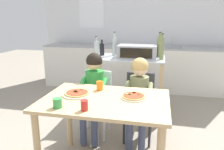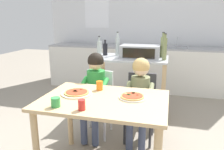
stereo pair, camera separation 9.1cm
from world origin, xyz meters
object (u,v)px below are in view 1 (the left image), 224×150
at_px(bottle_clear_vinegar, 96,49).
at_px(dining_table, 105,111).
at_px(dining_chair_right, 139,101).
at_px(drinking_cup_green, 58,103).
at_px(bottle_slim_sauce, 162,48).
at_px(child_in_green_shirt, 93,86).
at_px(kitchen_island_cart, 127,77).
at_px(pizza_plate_white, 134,96).
at_px(bottle_dark_olive_oil, 159,46).
at_px(child_in_olive_shirt, 139,90).
at_px(toaster_oven, 137,51).
at_px(bottle_brown_beer, 114,46).
at_px(dining_chair_left, 96,98).
at_px(drinking_cup_red, 84,105).
at_px(drinking_cup_orange, 100,86).
at_px(pizza_plate_cream, 77,93).
at_px(bottle_squat_spirits, 102,49).

height_order(bottle_clear_vinegar, dining_table, bottle_clear_vinegar).
bearing_deg(dining_chair_right, drinking_cup_green, -120.76).
relative_size(bottle_slim_sauce, child_in_green_shirt, 0.34).
xyz_separation_m(kitchen_island_cart, pizza_plate_white, (0.25, -1.27, 0.16)).
bearing_deg(child_in_green_shirt, bottle_slim_sauce, 41.25).
distance_m(bottle_clear_vinegar, dining_chair_right, 1.02).
distance_m(bottle_dark_olive_oil, child_in_olive_shirt, 1.02).
height_order(toaster_oven, dining_chair_right, toaster_oven).
xyz_separation_m(toaster_oven, bottle_brown_beer, (-0.37, 0.14, 0.06)).
height_order(child_in_olive_shirt, pizza_plate_white, child_in_olive_shirt).
height_order(child_in_olive_shirt, drinking_cup_green, child_in_olive_shirt).
xyz_separation_m(kitchen_island_cart, toaster_oven, (0.14, -0.01, 0.39)).
relative_size(bottle_slim_sauce, dining_chair_left, 0.45).
relative_size(toaster_oven, drinking_cup_red, 6.38).
xyz_separation_m(child_in_green_shirt, child_in_olive_shirt, (0.54, 0.00, -0.02)).
distance_m(dining_table, child_in_green_shirt, 0.65).
relative_size(bottle_brown_beer, dining_chair_right, 0.44).
bearing_deg(drinking_cup_red, drinking_cup_orange, 91.97).
relative_size(bottle_clear_vinegar, dining_chair_right, 0.38).
bearing_deg(drinking_cup_green, dining_table, 40.38).
relative_size(dining_table, dining_chair_right, 1.43).
bearing_deg(child_in_green_shirt, dining_chair_right, 12.75).
bearing_deg(kitchen_island_cart, bottle_slim_sauce, -10.03).
relative_size(toaster_oven, pizza_plate_white, 2.21).
xyz_separation_m(kitchen_island_cart, dining_table, (-0.00, -1.35, 0.02)).
height_order(bottle_clear_vinegar, child_in_olive_shirt, bottle_clear_vinegar).
height_order(child_in_green_shirt, drinking_cup_green, child_in_green_shirt).
height_order(bottle_brown_beer, bottle_slim_sauce, bottle_slim_sauce).
distance_m(bottle_dark_olive_oil, pizza_plate_cream, 1.66).
bearing_deg(child_in_green_shirt, dining_chair_left, 90.00).
bearing_deg(drinking_cup_orange, bottle_brown_beer, 94.92).
bearing_deg(pizza_plate_white, toaster_oven, 94.92).
height_order(bottle_squat_spirits, pizza_plate_cream, bottle_squat_spirits).
distance_m(bottle_brown_beer, bottle_clear_vinegar, 0.33).
relative_size(toaster_oven, pizza_plate_cream, 1.87).
bearing_deg(bottle_brown_beer, drinking_cup_green, -93.63).
bearing_deg(bottle_dark_olive_oil, child_in_green_shirt, -128.92).
height_order(bottle_clear_vinegar, drinking_cup_red, bottle_clear_vinegar).
relative_size(bottle_slim_sauce, child_in_olive_shirt, 0.36).
relative_size(bottle_dark_olive_oil, bottle_clear_vinegar, 1.17).
relative_size(bottle_slim_sauce, pizza_plate_cream, 1.22).
xyz_separation_m(bottle_slim_sauce, drinking_cup_orange, (-0.61, -1.03, -0.27)).
bearing_deg(dining_chair_right, bottle_clear_vinegar, 142.95).
bearing_deg(dining_table, bottle_clear_vinegar, 109.54).
xyz_separation_m(bottle_brown_beer, drinking_cup_orange, (0.11, -1.24, -0.26)).
xyz_separation_m(bottle_squat_spirits, bottle_slim_sauce, (0.90, -0.17, 0.06)).
xyz_separation_m(child_in_olive_shirt, drinking_cup_red, (-0.35, -0.87, 0.13)).
relative_size(pizza_plate_cream, drinking_cup_green, 3.67).
distance_m(pizza_plate_white, drinking_cup_green, 0.69).
xyz_separation_m(dining_table, pizza_plate_white, (0.25, 0.08, 0.13)).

